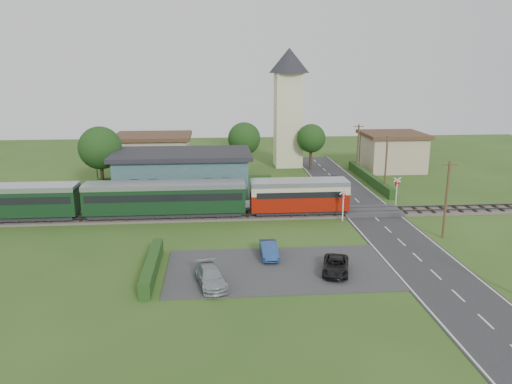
{
  "coord_description": "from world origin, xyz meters",
  "views": [
    {
      "loc": [
        -6.14,
        -47.06,
        15.1
      ],
      "look_at": [
        -1.9,
        4.0,
        2.05
      ],
      "focal_mm": 35.0,
      "sensor_mm": 36.0,
      "label": 1
    }
  ],
  "objects": [
    {
      "name": "pedestrian_far",
      "position": [
        -15.51,
        5.43,
        1.43
      ],
      "size": [
        0.87,
        1.05,
        1.96
      ],
      "primitive_type": "imported",
      "rotation": [
        0.0,
        0.0,
        1.71
      ],
      "color": "gray",
      "rests_on": "platform"
    },
    {
      "name": "platform",
      "position": [
        -10.0,
        5.2,
        0.23
      ],
      "size": [
        30.0,
        3.0,
        0.45
      ],
      "primitive_type": "cube",
      "color": "gray",
      "rests_on": "ground"
    },
    {
      "name": "utility_pole_b",
      "position": [
        14.2,
        -6.0,
        3.63
      ],
      "size": [
        1.4,
        0.22,
        7.0
      ],
      "color": "#473321",
      "rests_on": "ground"
    },
    {
      "name": "train",
      "position": [
        -14.4,
        2.0,
        2.18
      ],
      "size": [
        43.2,
        2.9,
        3.4
      ],
      "color": "#232328",
      "rests_on": "ground"
    },
    {
      "name": "crossing_signal_near",
      "position": [
        6.4,
        -0.41,
        2.14
      ],
      "size": [
        0.84,
        0.28,
        3.28
      ],
      "color": "silver",
      "rests_on": "ground"
    },
    {
      "name": "car_park_silver",
      "position": [
        -6.63,
        -14.5,
        0.71
      ],
      "size": [
        2.63,
        4.62,
        1.26
      ],
      "primitive_type": "imported",
      "rotation": [
        0.0,
        0.0,
        0.21
      ],
      "color": "#979FA5",
      "rests_on": "car_park"
    },
    {
      "name": "streetlamp_west",
      "position": [
        -22.0,
        20.0,
        3.04
      ],
      "size": [
        0.3,
        0.3,
        5.15
      ],
      "color": "#3F3F47",
      "rests_on": "ground"
    },
    {
      "name": "house_east",
      "position": [
        20.0,
        24.0,
        2.8
      ],
      "size": [
        8.8,
        8.8,
        5.5
      ],
      "color": "tan",
      "rests_on": "ground"
    },
    {
      "name": "road",
      "position": [
        10.0,
        0.0,
        0.03
      ],
      "size": [
        6.0,
        70.0,
        0.05
      ],
      "primitive_type": "cube",
      "color": "#28282B",
      "rests_on": "ground"
    },
    {
      "name": "car_on_road",
      "position": [
        9.57,
        15.67,
        0.58
      ],
      "size": [
        3.35,
        2.16,
        1.06
      ],
      "primitive_type": "imported",
      "rotation": [
        0.0,
        0.0,
        1.26
      ],
      "color": "navy",
      "rests_on": "road"
    },
    {
      "name": "utility_pole_c",
      "position": [
        14.2,
        10.0,
        3.63
      ],
      "size": [
        1.4,
        0.22,
        7.0
      ],
      "color": "#473321",
      "rests_on": "ground"
    },
    {
      "name": "streetlamp_east",
      "position": [
        16.0,
        27.0,
        3.04
      ],
      "size": [
        0.3,
        0.3,
        5.15
      ],
      "color": "#3F3F47",
      "rests_on": "ground"
    },
    {
      "name": "car_park_dark",
      "position": [
        2.64,
        -13.09,
        0.64
      ],
      "size": [
        2.85,
        4.38,
        1.12
      ],
      "primitive_type": "imported",
      "rotation": [
        0.0,
        0.0,
        -0.26
      ],
      "color": "black",
      "rests_on": "car_park"
    },
    {
      "name": "railway_track",
      "position": [
        0.0,
        2.0,
        0.11
      ],
      "size": [
        76.0,
        3.2,
        0.49
      ],
      "color": "#4C443D",
      "rests_on": "ground"
    },
    {
      "name": "pedestrian_near",
      "position": [
        -0.96,
        5.09,
        1.2
      ],
      "size": [
        0.65,
        0.55,
        1.51
      ],
      "primitive_type": "imported",
      "rotation": [
        0.0,
        0.0,
        2.73
      ],
      "color": "gray",
      "rests_on": "platform"
    },
    {
      "name": "hedge_carpark",
      "position": [
        -11.0,
        -12.0,
        0.6
      ],
      "size": [
        0.8,
        9.0,
        1.2
      ],
      "primitive_type": "cube",
      "color": "#193814",
      "rests_on": "ground"
    },
    {
      "name": "utility_pole_d",
      "position": [
        14.2,
        22.0,
        3.63
      ],
      "size": [
        1.4,
        0.22,
        7.0
      ],
      "color": "#473321",
      "rests_on": "ground"
    },
    {
      "name": "tree_a",
      "position": [
        -20.0,
        14.0,
        5.38
      ],
      "size": [
        5.2,
        5.2,
        8.0
      ],
      "color": "#332316",
      "rests_on": "ground"
    },
    {
      "name": "equipment_hut",
      "position": [
        -18.0,
        5.2,
        1.75
      ],
      "size": [
        2.3,
        2.3,
        2.55
      ],
      "color": "beige",
      "rests_on": "platform"
    },
    {
      "name": "church_tower",
      "position": [
        5.0,
        28.0,
        10.23
      ],
      "size": [
        6.0,
        6.0,
        17.6
      ],
      "color": "beige",
      "rests_on": "ground"
    },
    {
      "name": "crossing_deck",
      "position": [
        10.0,
        2.0,
        0.23
      ],
      "size": [
        6.2,
        3.4,
        0.45
      ],
      "primitive_type": "cube",
      "color": "#333335",
      "rests_on": "ground"
    },
    {
      "name": "hedge_roadside",
      "position": [
        14.2,
        16.0,
        0.6
      ],
      "size": [
        0.8,
        18.0,
        1.2
      ],
      "primitive_type": "cube",
      "color": "#193814",
      "rests_on": "ground"
    },
    {
      "name": "tree_b",
      "position": [
        -2.0,
        23.0,
        5.02
      ],
      "size": [
        4.6,
        4.6,
        7.34
      ],
      "color": "#332316",
      "rests_on": "ground"
    },
    {
      "name": "tree_c",
      "position": [
        8.0,
        25.0,
        4.65
      ],
      "size": [
        4.2,
        4.2,
        6.78
      ],
      "color": "#332316",
      "rests_on": "ground"
    },
    {
      "name": "hedge_station",
      "position": [
        -10.0,
        15.5,
        0.65
      ],
      "size": [
        22.0,
        0.8,
        1.3
      ],
      "primitive_type": "cube",
      "color": "#193814",
      "rests_on": "ground"
    },
    {
      "name": "car_park_blue",
      "position": [
        -1.98,
        -9.5,
        0.68
      ],
      "size": [
        1.29,
        3.66,
        1.21
      ],
      "primitive_type": "imported",
      "rotation": [
        0.0,
        0.0,
        0.0
      ],
      "color": "navy",
      "rests_on": "car_park"
    },
    {
      "name": "station_building",
      "position": [
        -10.0,
        10.99,
        2.69
      ],
      "size": [
        16.0,
        9.0,
        5.3
      ],
      "color": "#437476",
      "rests_on": "ground"
    },
    {
      "name": "house_west",
      "position": [
        -15.0,
        25.0,
        2.79
      ],
      "size": [
        10.8,
        8.8,
        5.5
      ],
      "color": "tan",
      "rests_on": "ground"
    },
    {
      "name": "crossing_signal_far",
      "position": [
        13.6,
        4.39,
        2.14
      ],
      "size": [
        0.84,
        0.28,
        3.28
      ],
      "color": "silver",
      "rests_on": "ground"
    },
    {
      "name": "car_park",
      "position": [
        -1.5,
        -12.0,
        0.04
      ],
      "size": [
        17.0,
        9.0,
        0.08
      ],
      "primitive_type": "cube",
      "color": "#333335",
      "rests_on": "ground"
    },
    {
      "name": "ground",
      "position": [
        0.0,
        0.0,
        0.0
      ],
      "size": [
        120.0,
        120.0,
        0.0
      ],
      "primitive_type": "plane",
      "color": "#2D4C19"
    }
  ]
}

